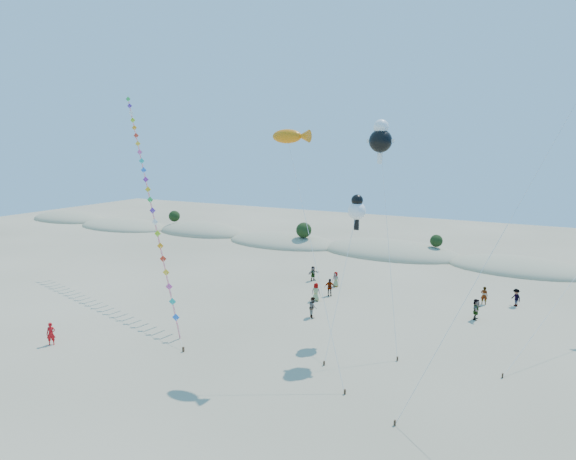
{
  "coord_description": "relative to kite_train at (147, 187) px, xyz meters",
  "views": [
    {
      "loc": [
        16.94,
        -17.38,
        14.44
      ],
      "look_at": [
        0.69,
        14.0,
        8.17
      ],
      "focal_mm": 30.0,
      "sensor_mm": 36.0,
      "label": 1
    }
  ],
  "objects": [
    {
      "name": "fish_kite",
      "position": [
        18.4,
        -5.89,
        4.47
      ],
      "size": [
        6.99,
        4.45,
        15.47
      ],
      "color": "#3F2D1E",
      "rests_on": "ground"
    },
    {
      "name": "cartoon_kite_high",
      "position": [
        22.83,
        -0.5,
        4.41
      ],
      "size": [
        3.78,
        4.39,
        16.24
      ],
      "color": "#3F2D1E",
      "rests_on": "ground"
    },
    {
      "name": "flyer_foreground",
      "position": [
        2.34,
        -13.0,
        -9.64
      ],
      "size": [
        0.72,
        0.7,
        1.67
      ],
      "primitive_type": "imported",
      "rotation": [
        0.0,
        0.0,
        0.71
      ],
      "color": "red",
      "rests_on": "ground"
    },
    {
      "name": "cartoon_kite_low",
      "position": [
        21.11,
        -0.27,
        -0.8
      ],
      "size": [
        1.33,
        7.39,
        10.78
      ],
      "color": "#3F2D1E",
      "rests_on": "ground"
    },
    {
      "name": "kite_train",
      "position": [
        0.0,
        0.0,
        0.0
      ],
      "size": [
        22.39,
        18.02,
        20.42
      ],
      "color": "#3F2D1E",
      "rests_on": "ground"
    },
    {
      "name": "dark_kite",
      "position": [
        35.99,
        4.41,
        -5.32
      ],
      "size": [
        6.11,
        11.24,
        7.78
      ],
      "color": "#3F2D1E",
      "rests_on": "ground"
    },
    {
      "name": "dune_ridge",
      "position": [
        17.12,
        27.98,
        -10.36
      ],
      "size": [
        145.3,
        11.49,
        5.57
      ],
      "color": "tan",
      "rests_on": "ground"
    },
    {
      "name": "beachgoers",
      "position": [
        23.18,
        7.75,
        -9.63
      ],
      "size": [
        28.4,
        12.16,
        1.78
      ],
      "color": "slate",
      "rests_on": "ground"
    },
    {
      "name": "ground",
      "position": [
        16.06,
        -17.16,
        -10.47
      ],
      "size": [
        160.0,
        160.0,
        0.0
      ],
      "primitive_type": "plane",
      "color": "gray",
      "rests_on": "ground"
    }
  ]
}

